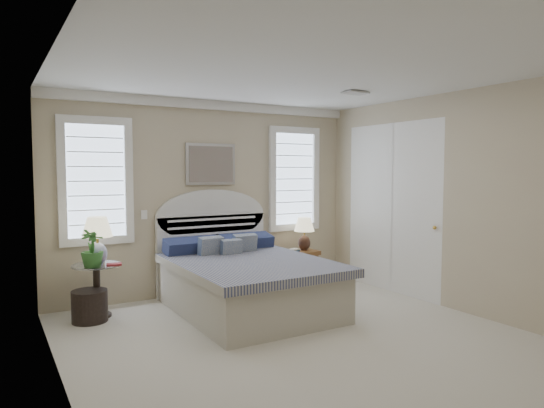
{
  "coord_description": "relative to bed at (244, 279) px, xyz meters",
  "views": [
    {
      "loc": [
        -2.73,
        -3.85,
        1.74
      ],
      "look_at": [
        0.13,
        1.0,
        1.34
      ],
      "focal_mm": 32.0,
      "sensor_mm": 36.0,
      "label": 1
    }
  ],
  "objects": [
    {
      "name": "nightstand_right",
      "position": [
        1.3,
        0.69,
        0.0
      ],
      "size": [
        0.5,
        0.4,
        0.53
      ],
      "color": "brown",
      "rests_on": "floor"
    },
    {
      "name": "window_right",
      "position": [
        1.4,
        1.02,
        1.21
      ],
      "size": [
        0.9,
        0.06,
        1.6
      ],
      "primitive_type": "cube",
      "color": "#A8BCD5",
      "rests_on": "wall_back"
    },
    {
      "name": "painting",
      "position": [
        0.0,
        1.0,
        1.43
      ],
      "size": [
        0.74,
        0.04,
        0.58
      ],
      "primitive_type": "cube",
      "color": "silver",
      "rests_on": "wall_back"
    },
    {
      "name": "wall_back",
      "position": [
        0.0,
        1.04,
        0.96
      ],
      "size": [
        4.5,
        0.02,
        2.7
      ],
      "primitive_type": "cube",
      "color": "#C2B092",
      "rests_on": "floor"
    },
    {
      "name": "lamp_right",
      "position": [
        1.37,
        0.68,
        0.45
      ],
      "size": [
        0.38,
        0.38,
        0.5
      ],
      "rotation": [
        0.0,
        0.0,
        0.31
      ],
      "color": "black",
      "rests_on": "nightstand_right"
    },
    {
      "name": "hvac_vent",
      "position": [
        1.2,
        -0.66,
        2.29
      ],
      "size": [
        0.3,
        0.2,
        0.02
      ],
      "primitive_type": "cube",
      "color": "#B2B2B2",
      "rests_on": "ceiling"
    },
    {
      "name": "floor",
      "position": [
        0.0,
        -1.46,
        -0.39
      ],
      "size": [
        4.5,
        5.0,
        0.01
      ],
      "primitive_type": "cube",
      "color": "beige",
      "rests_on": "ground"
    },
    {
      "name": "wall_right",
      "position": [
        2.25,
        -1.46,
        0.96
      ],
      "size": [
        0.02,
        5.0,
        2.7
      ],
      "primitive_type": "cube",
      "color": "#C2B092",
      "rests_on": "floor"
    },
    {
      "name": "lamp_left",
      "position": [
        -1.64,
        0.55,
        0.59
      ],
      "size": [
        0.4,
        0.4,
        0.57
      ],
      "rotation": [
        0.0,
        0.0,
        -0.16
      ],
      "color": "silver",
      "rests_on": "side_table_left"
    },
    {
      "name": "closet_door",
      "position": [
        2.23,
        -0.26,
        0.81
      ],
      "size": [
        0.02,
        1.8,
        2.4
      ],
      "primitive_type": "cube",
      "color": "white",
      "rests_on": "floor"
    },
    {
      "name": "books_left",
      "position": [
        -1.48,
        0.41,
        0.26
      ],
      "size": [
        0.19,
        0.16,
        0.02
      ],
      "rotation": [
        0.0,
        0.0,
        -0.22
      ],
      "color": "maroon",
      "rests_on": "side_table_left"
    },
    {
      "name": "potted_plant",
      "position": [
        -1.72,
        0.43,
        0.47
      ],
      "size": [
        0.25,
        0.25,
        0.44
      ],
      "primitive_type": "imported",
      "rotation": [
        0.0,
        0.0,
        -0.03
      ],
      "color": "#317C32",
      "rests_on": "side_table_left"
    },
    {
      "name": "floor_pot",
      "position": [
        -1.76,
        0.45,
        -0.2
      ],
      "size": [
        0.5,
        0.5,
        0.36
      ],
      "primitive_type": "cylinder",
      "rotation": [
        0.0,
        0.0,
        0.32
      ],
      "color": "black",
      "rests_on": "floor"
    },
    {
      "name": "books_right",
      "position": [
        1.1,
        0.54,
        0.17
      ],
      "size": [
        0.19,
        0.17,
        0.06
      ],
      "rotation": [
        0.0,
        0.0,
        0.42
      ],
      "color": "maroon",
      "rests_on": "nightstand_right"
    },
    {
      "name": "crown_molding",
      "position": [
        0.0,
        1.0,
        2.25
      ],
      "size": [
        4.5,
        0.08,
        0.12
      ],
      "primitive_type": "cube",
      "color": "white",
      "rests_on": "wall_back"
    },
    {
      "name": "wall_left",
      "position": [
        -2.25,
        -1.46,
        0.96
      ],
      "size": [
        0.02,
        5.0,
        2.7
      ],
      "primitive_type": "cube",
      "color": "#C2B092",
      "rests_on": "floor"
    },
    {
      "name": "ceiling",
      "position": [
        0.0,
        -1.46,
        2.31
      ],
      "size": [
        4.5,
        5.0,
        0.01
      ],
      "primitive_type": "cube",
      "color": "white",
      "rests_on": "wall_back"
    },
    {
      "name": "bed",
      "position": [
        0.0,
        0.0,
        0.0
      ],
      "size": [
        1.72,
        2.28,
        1.47
      ],
      "color": "#B9B3A3",
      "rests_on": "floor"
    },
    {
      "name": "switch_plate",
      "position": [
        -0.95,
        1.03,
        0.76
      ],
      "size": [
        0.08,
        0.01,
        0.12
      ],
      "primitive_type": "cube",
      "color": "white",
      "rests_on": "wall_back"
    },
    {
      "name": "window_left",
      "position": [
        -1.55,
        1.02,
        1.21
      ],
      "size": [
        0.9,
        0.06,
        1.6
      ],
      "primitive_type": "cube",
      "color": "#A8BCD5",
      "rests_on": "wall_back"
    },
    {
      "name": "side_table_left",
      "position": [
        -1.65,
        0.59,
        0.0
      ],
      "size": [
        0.56,
        0.56,
        0.63
      ],
      "color": "black",
      "rests_on": "floor"
    }
  ]
}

